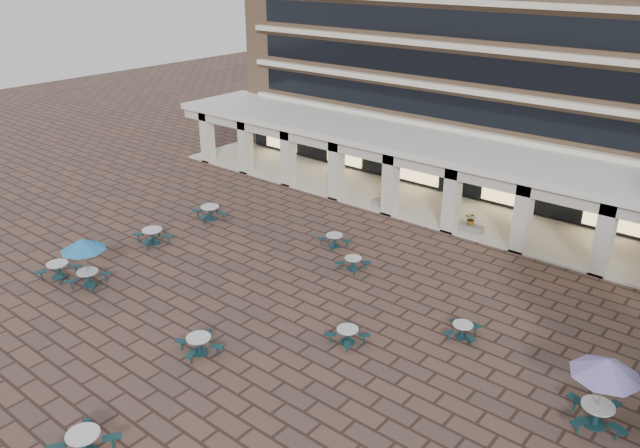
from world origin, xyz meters
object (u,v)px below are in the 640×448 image
(picnic_table_1, at_px, (84,442))
(planter_left, at_px, (384,202))
(picnic_table_2, at_px, (199,343))
(planter_right, at_px, (471,225))

(picnic_table_1, xyz_separation_m, planter_left, (-4.52, 23.90, -0.08))
(picnic_table_1, height_order, picnic_table_2, picnic_table_1)
(picnic_table_2, distance_m, planter_left, 18.12)
(picnic_table_1, height_order, planter_right, planter_right)
(picnic_table_1, distance_m, planter_right, 23.95)
(picnic_table_1, relative_size, picnic_table_2, 1.01)
(picnic_table_1, xyz_separation_m, planter_right, (1.53, 23.90, 0.03))
(picnic_table_2, bearing_deg, picnic_table_1, -56.32)
(picnic_table_1, distance_m, planter_left, 24.32)
(picnic_table_1, height_order, planter_left, planter_left)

